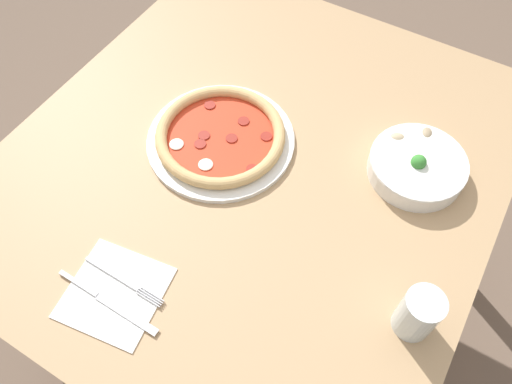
# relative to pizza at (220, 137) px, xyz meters

# --- Properties ---
(ground_plane) EXTENTS (8.00, 8.00, 0.00)m
(ground_plane) POSITION_rel_pizza_xyz_m (-0.00, 0.09, -0.80)
(ground_plane) COLOR brown
(dining_table) EXTENTS (1.14, 1.03, 0.78)m
(dining_table) POSITION_rel_pizza_xyz_m (-0.00, 0.09, -0.12)
(dining_table) COLOR tan
(dining_table) RESTS_ON ground_plane
(pizza) EXTENTS (0.33, 0.33, 0.04)m
(pizza) POSITION_rel_pizza_xyz_m (0.00, 0.00, 0.00)
(pizza) COLOR white
(pizza) RESTS_ON dining_table
(bowl) EXTENTS (0.20, 0.20, 0.07)m
(bowl) POSITION_rel_pizza_xyz_m (-0.14, 0.40, 0.01)
(bowl) COLOR white
(bowl) RESTS_ON dining_table
(napkin) EXTENTS (0.19, 0.19, 0.00)m
(napkin) POSITION_rel_pizza_xyz_m (0.40, 0.02, -0.02)
(napkin) COLOR white
(napkin) RESTS_ON dining_table
(fork) EXTENTS (0.01, 0.18, 0.00)m
(fork) POSITION_rel_pizza_xyz_m (0.37, 0.02, -0.01)
(fork) COLOR silver
(fork) RESTS_ON napkin
(knife) EXTENTS (0.02, 0.23, 0.01)m
(knife) POSITION_rel_pizza_xyz_m (0.42, 0.01, -0.01)
(knife) COLOR silver
(knife) RESTS_ON napkin
(glass) EXTENTS (0.07, 0.07, 0.11)m
(glass) POSITION_rel_pizza_xyz_m (0.18, 0.52, 0.04)
(glass) COLOR silver
(glass) RESTS_ON dining_table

